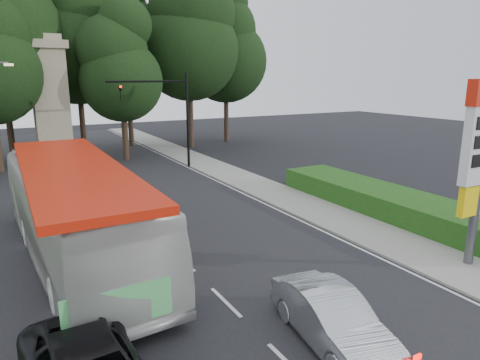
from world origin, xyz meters
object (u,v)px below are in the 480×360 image
transit_bus (75,214)px  sedan_silver (332,318)px  monument (51,101)px  traffic_signal_mast (171,108)px

transit_bus → sedan_silver: (5.00, -8.82, -1.18)m
monument → sedan_silver: 29.74m
traffic_signal_mast → monument: monument is taller
transit_bus → traffic_signal_mast: bearing=53.7°
traffic_signal_mast → sedan_silver: traffic_signal_mast is taller
monument → traffic_signal_mast: bearing=-38.0°
traffic_signal_mast → transit_bus: size_ratio=0.53×
monument → transit_bus: size_ratio=0.74×
monument → sedan_silver: size_ratio=2.28×
transit_bus → monument: bearing=82.0°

